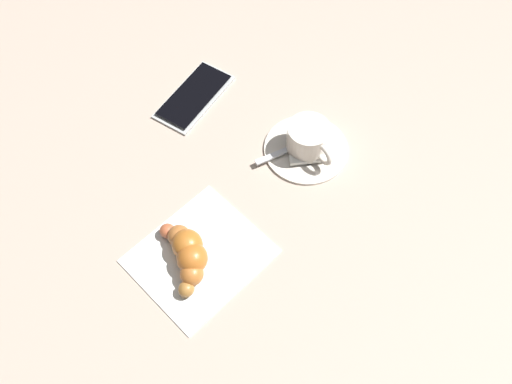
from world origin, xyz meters
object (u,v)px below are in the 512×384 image
(sugar_packet, at_px, (308,158))
(saucer, at_px, (306,148))
(espresso_cup, at_px, (309,138))
(teaspoon, at_px, (303,143))
(croissant, at_px, (188,253))
(cell_phone, at_px, (194,96))
(napkin, at_px, (200,256))

(sugar_packet, bearing_deg, saucer, 85.40)
(saucer, height_order, espresso_cup, espresso_cup)
(teaspoon, height_order, croissant, croissant)
(sugar_packet, distance_m, croissant, 0.24)
(saucer, xyz_separation_m, cell_phone, (-0.06, 0.20, -0.00))
(espresso_cup, xyz_separation_m, cell_phone, (-0.06, 0.20, -0.03))
(saucer, relative_size, napkin, 0.76)
(espresso_cup, xyz_separation_m, croissant, (-0.25, -0.02, -0.01))
(saucer, relative_size, sugar_packet, 2.31)
(saucer, xyz_separation_m, croissant, (-0.25, -0.02, 0.02))
(espresso_cup, distance_m, teaspoon, 0.02)
(espresso_cup, bearing_deg, teaspoon, 94.96)
(espresso_cup, height_order, napkin, espresso_cup)
(espresso_cup, bearing_deg, sugar_packet, -133.49)
(saucer, bearing_deg, cell_phone, 107.37)
(sugar_packet, height_order, cell_phone, sugar_packet)
(espresso_cup, height_order, sugar_packet, espresso_cup)
(sugar_packet, bearing_deg, cell_phone, 137.37)
(saucer, distance_m, napkin, 0.24)
(teaspoon, bearing_deg, croissant, -173.22)
(croissant, bearing_deg, sugar_packet, 0.92)
(teaspoon, xyz_separation_m, cell_phone, (-0.06, 0.19, -0.01))
(saucer, bearing_deg, teaspoon, 96.29)
(sugar_packet, bearing_deg, napkin, -142.14)
(saucer, bearing_deg, sugar_packet, -129.85)
(napkin, bearing_deg, teaspoon, 8.68)
(espresso_cup, xyz_separation_m, sugar_packet, (-0.02, -0.02, -0.02))
(cell_phone, bearing_deg, napkin, -127.36)
(sugar_packet, height_order, croissant, croissant)
(teaspoon, xyz_separation_m, napkin, (-0.24, -0.04, -0.01))
(sugar_packet, bearing_deg, espresso_cup, 81.76)
(saucer, xyz_separation_m, sugar_packet, (-0.02, -0.02, 0.01))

